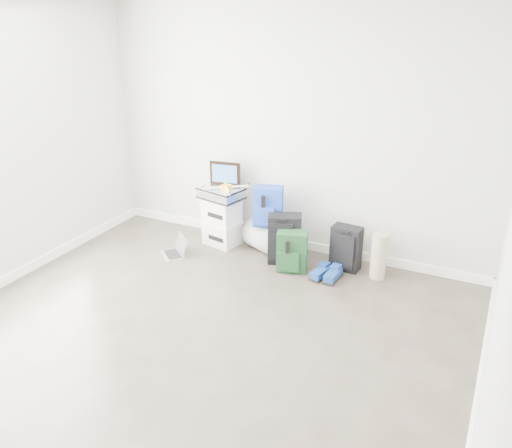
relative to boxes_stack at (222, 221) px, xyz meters
The scene contains 14 objects.
ground 2.34m from the boxes_stack, 71.47° to the right, with size 5.00×5.00×0.00m, color #372F28.
room_envelope 2.71m from the boxes_stack, 71.33° to the right, with size 4.52×5.02×2.71m.
boxes_stack is the anchor object (origin of this frame).
briefcase 0.35m from the boxes_stack, ahead, with size 0.47×0.34×0.13m, color #B2B2B7.
painting 0.56m from the boxes_stack, 90.00° to the left, with size 0.36×0.07×0.27m.
drone 0.45m from the boxes_stack, 14.04° to the right, with size 0.45×0.45×0.05m.
duffel_bag 0.60m from the boxes_stack, ahead, with size 0.34×0.34×0.55m, color gray.
blue_backpack 0.64m from the boxes_stack, ahead, with size 0.36×0.31×0.45m.
large_suitcase 0.85m from the boxes_stack, ahead, with size 0.41×0.34×0.55m.
green_backpack 1.03m from the boxes_stack, 15.29° to the right, with size 0.36×0.31×0.44m.
carry_on 1.50m from the boxes_stack, ahead, with size 0.32×0.23×0.49m.
shoes 1.45m from the boxes_stack, 11.38° to the right, with size 0.29×0.31×0.10m.
rolled_rug 1.86m from the boxes_stack, ahead, with size 0.16×0.16×0.49m, color gray.
laptop 0.64m from the boxes_stack, 123.39° to the right, with size 0.37×0.36×0.22m.
Camera 1 is at (2.17, -2.87, 2.72)m, focal length 38.00 mm.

